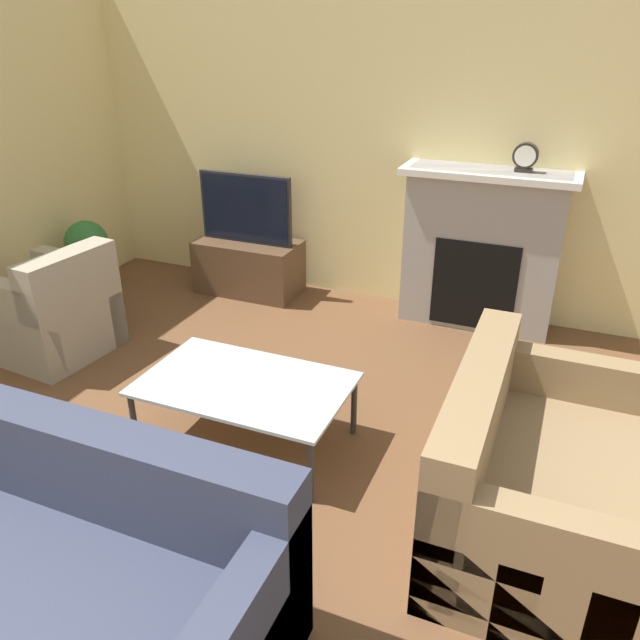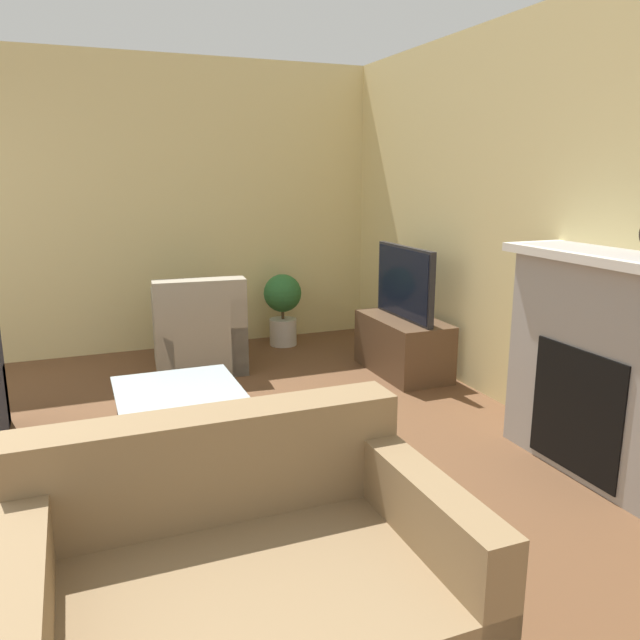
% 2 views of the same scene
% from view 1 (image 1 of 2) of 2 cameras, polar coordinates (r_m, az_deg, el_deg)
% --- Properties ---
extents(wall_back, '(8.04, 0.06, 2.70)m').
position_cam_1_polar(wall_back, '(5.31, 4.52, 15.96)').
color(wall_back, beige).
rests_on(wall_back, ground_plane).
extents(fireplace, '(1.29, 0.43, 1.25)m').
position_cam_1_polar(fireplace, '(5.05, 14.55, 6.53)').
color(fireplace, '#9E9993').
rests_on(fireplace, ground_plane).
extents(tv_stand, '(0.92, 0.48, 0.47)m').
position_cam_1_polar(tv_stand, '(5.68, -6.52, 4.87)').
color(tv_stand, brown).
rests_on(tv_stand, ground_plane).
extents(tv, '(0.86, 0.06, 0.60)m').
position_cam_1_polar(tv, '(5.52, -6.81, 10.09)').
color(tv, '#232328').
rests_on(tv, tv_stand).
extents(couch_sectional, '(1.98, 0.89, 0.82)m').
position_cam_1_polar(couch_sectional, '(2.85, -24.22, -20.40)').
color(couch_sectional, '#33384C').
rests_on(couch_sectional, ground_plane).
extents(couch_loveseat, '(0.97, 1.40, 0.82)m').
position_cam_1_polar(couch_loveseat, '(3.18, 19.60, -13.91)').
color(couch_loveseat, '#8C704C').
rests_on(couch_loveseat, ground_plane).
extents(armchair_by_window, '(0.83, 0.81, 0.82)m').
position_cam_1_polar(armchair_by_window, '(4.95, -23.29, 0.45)').
color(armchair_by_window, '#9E937F').
rests_on(armchair_by_window, ground_plane).
extents(coffee_table, '(1.17, 0.72, 0.41)m').
position_cam_1_polar(coffee_table, '(3.56, -6.88, -6.12)').
color(coffee_table, '#333338').
rests_on(coffee_table, ground_plane).
extents(potted_plant, '(0.37, 0.37, 0.70)m').
position_cam_1_polar(potted_plant, '(5.81, -20.41, 5.70)').
color(potted_plant, beige).
rests_on(potted_plant, ground_plane).
extents(mantel_clock, '(0.18, 0.07, 0.21)m').
position_cam_1_polar(mantel_clock, '(4.86, 18.27, 13.99)').
color(mantel_clock, '#28231E').
rests_on(mantel_clock, fireplace).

